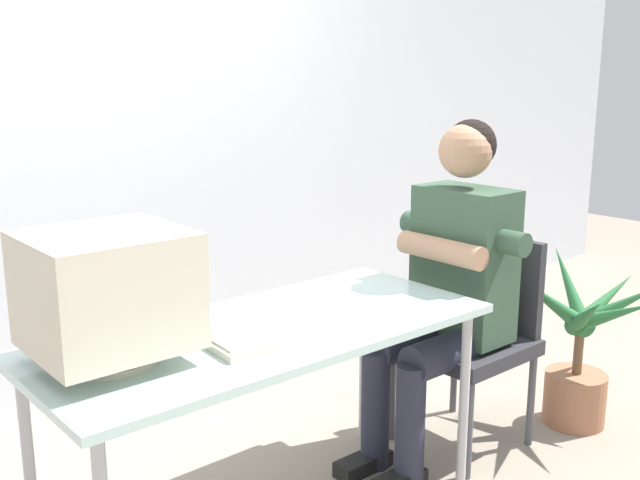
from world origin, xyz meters
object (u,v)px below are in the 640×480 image
Objects in this scene: keyboard at (218,333)px; person_seated at (448,279)px; crt_monitor at (109,291)px; office_chair at (474,328)px; desk at (266,343)px; potted_plant at (579,348)px; desk_mug at (183,308)px.

keyboard is 0.33× the size of person_seated.
keyboard is (0.33, -0.02, -0.19)m from crt_monitor.
office_chair is (1.52, -0.08, -0.44)m from crt_monitor.
potted_plant is (1.47, -0.25, -0.31)m from desk.
keyboard is at bearing -3.47° from crt_monitor.
desk is 14.20× the size of desk_mug.
keyboard is at bearing 173.38° from desk.
office_chair is at bearing -10.95° from desk_mug.
keyboard is 1.70m from potted_plant.
potted_plant is (0.63, -0.22, -0.38)m from person_seated.
desk_mug is (-0.18, 0.19, 0.11)m from desk.
office_chair is 0.30m from person_seated.
keyboard reaches higher than desk.
person_seated is at bearing -3.28° from keyboard.
office_chair reaches higher than desk.
keyboard is 0.52× the size of office_chair.
potted_plant is (1.63, -0.27, -0.38)m from keyboard.
keyboard is 1.21m from office_chair.
crt_monitor is 2.07m from potted_plant.
desk_mug is (-1.65, 0.45, 0.42)m from potted_plant.
office_chair reaches higher than desk_mug.
desk_mug is at bearing 133.58° from desk.
potted_plant reaches higher than desk.
potted_plant is at bearing -8.49° from crt_monitor.
person_seated reaches higher than desk.
office_chair is (1.02, -0.04, -0.18)m from desk.
crt_monitor is 1.58m from office_chair.
desk is 0.29m from desk_mug.
person_seated is 1.05m from desk_mug.
crt_monitor is 4.03× the size of desk_mug.
office_chair is at bearing -2.94° from crt_monitor.
crt_monitor is 0.38m from desk_mug.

